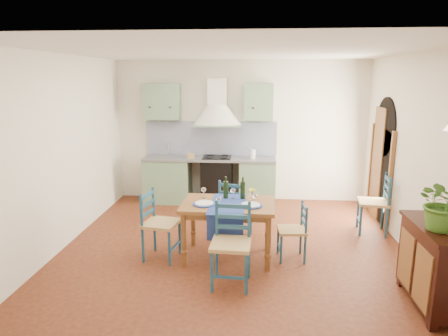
{
  "coord_description": "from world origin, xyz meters",
  "views": [
    {
      "loc": [
        0.3,
        -5.5,
        2.46
      ],
      "look_at": [
        -0.16,
        0.3,
        1.14
      ],
      "focal_mm": 32.0,
      "sensor_mm": 36.0,
      "label": 1
    }
  ],
  "objects_px": {
    "potted_plant": "(444,203)",
    "dining_table": "(228,210)",
    "chair_near": "(231,244)",
    "sideboard": "(436,264)"
  },
  "relations": [
    {
      "from": "potted_plant",
      "to": "dining_table",
      "type": "bearing_deg",
      "value": 153.04
    },
    {
      "from": "chair_near",
      "to": "sideboard",
      "type": "relative_size",
      "value": 0.95
    },
    {
      "from": "dining_table",
      "to": "chair_near",
      "type": "distance_m",
      "value": 0.75
    },
    {
      "from": "potted_plant",
      "to": "chair_near",
      "type": "bearing_deg",
      "value": 168.77
    },
    {
      "from": "sideboard",
      "to": "potted_plant",
      "type": "height_order",
      "value": "potted_plant"
    },
    {
      "from": "dining_table",
      "to": "chair_near",
      "type": "relative_size",
      "value": 1.26
    },
    {
      "from": "chair_near",
      "to": "sideboard",
      "type": "xyz_separation_m",
      "value": [
        2.23,
        -0.33,
        -0.01
      ]
    },
    {
      "from": "sideboard",
      "to": "dining_table",
      "type": "bearing_deg",
      "value": 155.54
    },
    {
      "from": "chair_near",
      "to": "potted_plant",
      "type": "relative_size",
      "value": 1.71
    },
    {
      "from": "chair_near",
      "to": "dining_table",
      "type": "bearing_deg",
      "value": 96.8
    }
  ]
}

